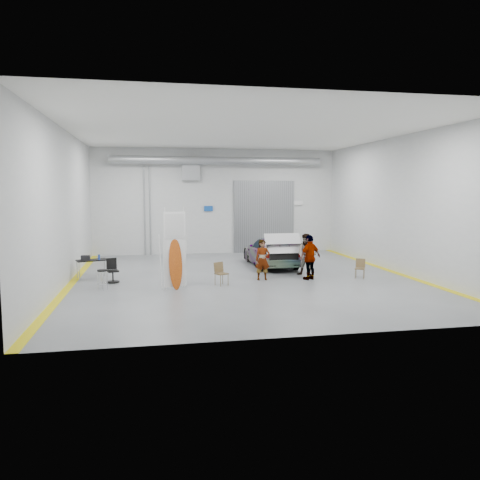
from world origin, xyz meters
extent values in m
plane|color=slate|center=(0.00, 0.00, 0.00)|extent=(16.00, 16.00, 0.00)
cube|color=#BABCBE|center=(-7.00, 0.00, 3.00)|extent=(0.02, 16.00, 6.00)
cube|color=#BABCBE|center=(7.00, 0.00, 3.00)|extent=(0.02, 16.00, 6.00)
cube|color=#BABCBE|center=(0.00, 8.00, 3.00)|extent=(14.00, 0.02, 6.00)
cube|color=#BABCBE|center=(0.00, -8.00, 3.00)|extent=(14.00, 0.02, 6.00)
cube|color=white|center=(0.00, 0.00, 6.00)|extent=(14.00, 16.00, 0.02)
cube|color=gray|center=(2.80, 7.92, 2.10)|extent=(3.60, 0.12, 4.20)
cube|color=gray|center=(-1.50, 7.92, 4.80)|extent=(1.00, 0.50, 1.20)
cylinder|color=gray|center=(0.00, 7.40, 5.30)|extent=(11.90, 0.44, 0.44)
cube|color=#1448A2|center=(-0.50, 7.92, 2.60)|extent=(0.50, 0.04, 0.30)
cube|color=white|center=(4.80, 7.92, 2.90)|extent=(0.70, 0.04, 0.25)
cylinder|color=gray|center=(-3.80, 7.92, 2.50)|extent=(0.08, 0.08, 5.00)
cylinder|color=gray|center=(-4.10, 7.92, 2.50)|extent=(0.08, 0.08, 5.00)
cube|color=#D1C00B|center=(-6.85, 0.00, 0.01)|extent=(0.30, 16.00, 0.01)
cube|color=#D1C00B|center=(6.85, 0.00, 0.01)|extent=(0.30, 16.00, 0.01)
imported|color=white|center=(1.91, 2.88, 0.69)|extent=(2.01, 4.78, 1.38)
imported|color=#90704E|center=(0.67, -0.56, 0.83)|extent=(0.61, 0.41, 1.65)
imported|color=#445F7D|center=(2.74, 0.00, 0.90)|extent=(1.11, 1.07, 1.80)
imported|color=#9E6234|center=(2.57, -0.87, 0.92)|extent=(1.15, 0.86, 1.84)
cube|color=white|center=(-2.98, -1.75, 1.01)|extent=(0.83, 0.27, 1.82)
ellipsoid|color=orange|center=(-2.98, -1.83, 0.96)|extent=(0.55, 0.37, 1.92)
cube|color=white|center=(-2.98, -1.77, 2.38)|extent=(0.81, 0.26, 0.96)
cylinder|color=white|center=(-3.33, -1.75, 1.52)|extent=(0.02, 0.02, 3.03)
cylinder|color=white|center=(-2.62, -1.75, 1.52)|extent=(0.02, 0.02, 3.03)
cube|color=brown|center=(-1.13, -1.33, 0.45)|extent=(0.56, 0.55, 0.04)
cube|color=brown|center=(-1.13, -1.14, 0.68)|extent=(0.41, 0.27, 0.40)
cube|color=brown|center=(4.70, -1.01, 0.41)|extent=(0.52, 0.51, 0.04)
cube|color=brown|center=(4.70, -0.83, 0.62)|extent=(0.37, 0.26, 0.37)
cylinder|color=black|center=(-5.53, -1.38, 0.73)|extent=(0.36, 0.36, 0.05)
torus|color=silver|center=(-5.53, -1.38, 0.24)|extent=(0.39, 0.39, 0.02)
cylinder|color=gray|center=(-6.75, 0.91, 0.36)|extent=(0.03, 0.03, 0.73)
cylinder|color=gray|center=(-5.64, 0.91, 0.36)|extent=(0.03, 0.03, 0.73)
cylinder|color=gray|center=(-6.75, 1.42, 0.36)|extent=(0.03, 0.03, 0.73)
cylinder|color=gray|center=(-5.64, 1.42, 0.36)|extent=(0.03, 0.03, 0.73)
cube|color=black|center=(-6.19, 1.16, 0.75)|extent=(1.34, 0.95, 0.04)
cylinder|color=#1B3DA5|center=(-5.89, 1.06, 0.88)|extent=(0.08, 0.08, 0.22)
cube|color=black|center=(-6.45, 1.21, 0.86)|extent=(0.35, 0.22, 0.18)
cylinder|color=black|center=(-5.27, -0.03, 0.04)|extent=(0.50, 0.50, 0.04)
cylinder|color=black|center=(-5.27, -0.03, 0.25)|extent=(0.05, 0.05, 0.43)
cube|color=black|center=(-5.27, -0.03, 0.47)|extent=(0.51, 0.51, 0.06)
cube|color=black|center=(-5.27, 0.16, 0.74)|extent=(0.39, 0.16, 0.45)
cube|color=silver|center=(1.91, 0.75, 1.40)|extent=(1.61, 0.98, 0.04)
camera|label=1|loc=(-3.74, -18.81, 3.60)|focal=35.00mm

